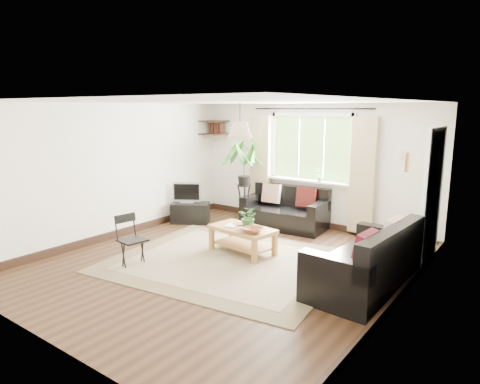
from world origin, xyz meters
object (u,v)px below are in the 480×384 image
Objects in this scene: folding_chair at (133,241)px; coffee_table at (242,240)px; palm_stand at (244,182)px; sofa_back at (285,209)px; tv_stand at (190,213)px; sofa_right at (364,258)px.

coffee_table is at bearing -26.81° from folding_chair.
palm_stand is (-1.12, 1.60, 0.63)m from coffee_table.
sofa_back is 1.02m from palm_stand.
coffee_table is 0.63× the size of palm_stand.
tv_stand is 1.27m from palm_stand.
sofa_right is 4.21m from tv_stand.
tv_stand is 0.99× the size of folding_chair.
palm_stand is (0.86, 0.69, 0.64)m from tv_stand.
tv_stand is 0.45× the size of palm_stand.
palm_stand is at bearing 6.31° from tv_stand.
folding_chair is (0.99, -2.32, 0.18)m from tv_stand.
tv_stand is at bearing -101.57° from sofa_right.
folding_chair is at bearing -87.52° from palm_stand.
coffee_table is at bearing -57.05° from tv_stand.
coffee_table is 1.40× the size of tv_stand.
coffee_table is (-2.08, 0.20, -0.20)m from sofa_right.
folding_chair is (0.13, -3.01, -0.46)m from palm_stand.
coffee_table is 2.05m from palm_stand.
sofa_right is 2.37× the size of tv_stand.
folding_chair reaches higher than sofa_back.
folding_chair is (-0.77, -3.12, 0.00)m from sofa_back.
sofa_right is 2.35× the size of folding_chair.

